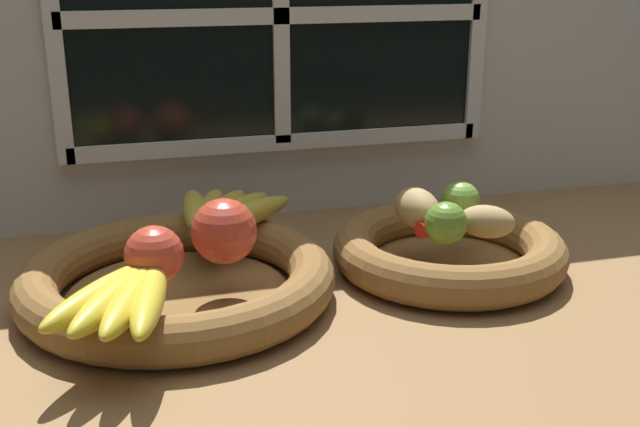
{
  "coord_description": "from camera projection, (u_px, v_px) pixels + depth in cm",
  "views": [
    {
      "loc": [
        -26.25,
        -87.05,
        39.63
      ],
      "look_at": [
        -1.82,
        -0.33,
        9.46
      ],
      "focal_mm": 43.61,
      "sensor_mm": 36.0,
      "label": 1
    }
  ],
  "objects": [
    {
      "name": "chili_pepper",
      "position": [
        450.0,
        221.0,
        1.01
      ],
      "size": [
        11.33,
        6.67,
        2.04
      ],
      "primitive_type": "cone",
      "rotation": [
        0.0,
        1.57,
        0.43
      ],
      "color": "red",
      "rests_on": "fruit_bowl_right"
    },
    {
      "name": "banana_bunch_back",
      "position": [
        221.0,
        212.0,
        1.03
      ],
      "size": [
        16.19,
        18.45,
        3.17
      ],
      "color": "gold",
      "rests_on": "fruit_bowl_left"
    },
    {
      "name": "ground_plane",
      "position": [
        333.0,
        293.0,
        0.99
      ],
      "size": [
        140.0,
        90.0,
        3.0
      ],
      "primitive_type": "cube",
      "color": "olive"
    },
    {
      "name": "fruit_bowl_left",
      "position": [
        178.0,
        281.0,
        0.93
      ],
      "size": [
        37.91,
        37.91,
        5.46
      ],
      "color": "brown",
      "rests_on": "ground_plane"
    },
    {
      "name": "potato_oblong",
      "position": [
        417.0,
        208.0,
        1.02
      ],
      "size": [
        5.88,
        8.76,
        5.17
      ],
      "primitive_type": "ellipsoid",
      "rotation": [
        0.0,
        0.0,
        1.65
      ],
      "color": "tan",
      "rests_on": "fruit_bowl_right"
    },
    {
      "name": "apple_red_right",
      "position": [
        224.0,
        231.0,
        0.89
      ],
      "size": [
        7.66,
        7.66,
        7.66
      ],
      "primitive_type": "sphere",
      "color": "#CC422D",
      "rests_on": "fruit_bowl_left"
    },
    {
      "name": "lime_far",
      "position": [
        460.0,
        201.0,
        1.04
      ],
      "size": [
        5.32,
        5.32,
        5.32
      ],
      "primitive_type": "sphere",
      "color": "#7AAD3D",
      "rests_on": "fruit_bowl_right"
    },
    {
      "name": "apple_red_front",
      "position": [
        154.0,
        255.0,
        0.84
      ],
      "size": [
        6.46,
        6.46,
        6.46
      ],
      "primitive_type": "sphere",
      "color": "#CC422D",
      "rests_on": "fruit_bowl_left"
    },
    {
      "name": "banana_bunch_front",
      "position": [
        127.0,
        295.0,
        0.78
      ],
      "size": [
        14.5,
        19.57,
        3.21
      ],
      "color": "yellow",
      "rests_on": "fruit_bowl_left"
    },
    {
      "name": "fruit_bowl_right",
      "position": [
        450.0,
        252.0,
        1.02
      ],
      "size": [
        30.61,
        30.61,
        5.46
      ],
      "color": "brown",
      "rests_on": "ground_plane"
    },
    {
      "name": "lime_near",
      "position": [
        446.0,
        223.0,
        0.96
      ],
      "size": [
        5.33,
        5.33,
        5.33
      ],
      "primitive_type": "sphere",
      "color": "olive",
      "rests_on": "fruit_bowl_right"
    },
    {
      "name": "potato_small",
      "position": [
        486.0,
        222.0,
        0.98
      ],
      "size": [
        8.47,
        7.77,
        4.16
      ],
      "primitive_type": "ellipsoid",
      "rotation": [
        0.0,
        0.0,
        5.69
      ],
      "color": "tan",
      "rests_on": "fruit_bowl_right"
    },
    {
      "name": "back_wall",
      "position": [
        278.0,
        36.0,
        1.17
      ],
      "size": [
        140.0,
        4.6,
        55.0
      ],
      "color": "silver",
      "rests_on": "ground_plane"
    }
  ]
}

